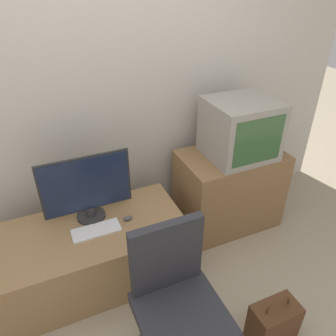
{
  "coord_description": "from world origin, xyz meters",
  "views": [
    {
      "loc": [
        -0.41,
        -0.94,
        1.97
      ],
      "look_at": [
        0.41,
        0.93,
        0.7
      ],
      "focal_mm": 35.0,
      "sensor_mm": 36.0,
      "label": 1
    }
  ],
  "objects_px": {
    "office_chair": "(177,314)",
    "handbag": "(273,323)",
    "main_monitor": "(87,188)",
    "keyboard": "(96,230)",
    "mouse": "(128,218)",
    "crt_tv": "(240,129)"
  },
  "relations": [
    {
      "from": "office_chair",
      "to": "handbag",
      "type": "height_order",
      "value": "office_chair"
    },
    {
      "from": "main_monitor",
      "to": "keyboard",
      "type": "bearing_deg",
      "value": -91.09
    },
    {
      "from": "mouse",
      "to": "office_chair",
      "type": "relative_size",
      "value": 0.07
    },
    {
      "from": "office_chair",
      "to": "handbag",
      "type": "distance_m",
      "value": 0.63
    },
    {
      "from": "mouse",
      "to": "handbag",
      "type": "xyz_separation_m",
      "value": [
        0.6,
        -0.89,
        -0.32
      ]
    },
    {
      "from": "crt_tv",
      "to": "handbag",
      "type": "bearing_deg",
      "value": -109.56
    },
    {
      "from": "mouse",
      "to": "handbag",
      "type": "distance_m",
      "value": 1.12
    },
    {
      "from": "main_monitor",
      "to": "office_chair",
      "type": "bearing_deg",
      "value": -73.52
    },
    {
      "from": "main_monitor",
      "to": "office_chair",
      "type": "relative_size",
      "value": 0.68
    },
    {
      "from": "handbag",
      "to": "office_chair",
      "type": "bearing_deg",
      "value": 165.15
    },
    {
      "from": "office_chair",
      "to": "handbag",
      "type": "relative_size",
      "value": 2.29
    },
    {
      "from": "main_monitor",
      "to": "handbag",
      "type": "xyz_separation_m",
      "value": [
        0.83,
        -1.03,
        -0.55
      ]
    },
    {
      "from": "mouse",
      "to": "crt_tv",
      "type": "bearing_deg",
      "value": 8.36
    },
    {
      "from": "office_chair",
      "to": "keyboard",
      "type": "bearing_deg",
      "value": 110.18
    },
    {
      "from": "keyboard",
      "to": "office_chair",
      "type": "bearing_deg",
      "value": -69.82
    },
    {
      "from": "crt_tv",
      "to": "handbag",
      "type": "height_order",
      "value": "crt_tv"
    },
    {
      "from": "mouse",
      "to": "office_chair",
      "type": "height_order",
      "value": "office_chair"
    },
    {
      "from": "main_monitor",
      "to": "crt_tv",
      "type": "distance_m",
      "value": 1.21
    },
    {
      "from": "office_chair",
      "to": "crt_tv",
      "type": "bearing_deg",
      "value": 43.37
    },
    {
      "from": "keyboard",
      "to": "mouse",
      "type": "height_order",
      "value": "mouse"
    },
    {
      "from": "main_monitor",
      "to": "keyboard",
      "type": "height_order",
      "value": "main_monitor"
    },
    {
      "from": "main_monitor",
      "to": "office_chair",
      "type": "distance_m",
      "value": 0.98
    }
  ]
}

